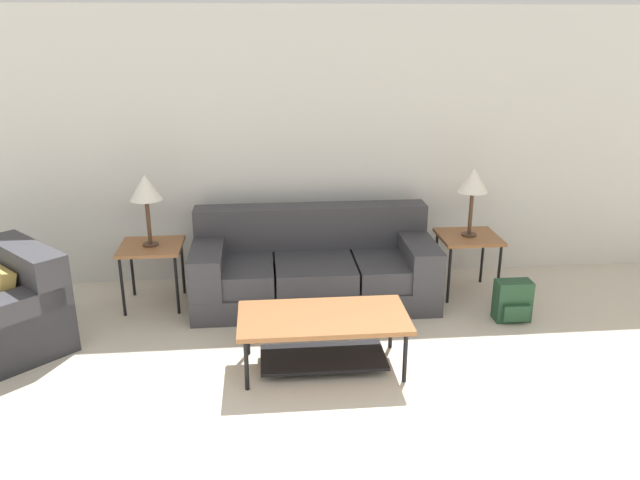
# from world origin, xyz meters

# --- Properties ---
(wall_back) EXTENTS (9.13, 0.06, 2.60)m
(wall_back) POSITION_xyz_m (0.00, 4.20, 1.30)
(wall_back) COLOR silver
(wall_back) RESTS_ON ground_plane
(couch) EXTENTS (2.18, 0.94, 0.82)m
(couch) POSITION_xyz_m (-0.06, 3.58, 0.29)
(couch) COLOR #38383D
(couch) RESTS_ON ground_plane
(coffee_table) EXTENTS (1.24, 0.62, 0.43)m
(coffee_table) POSITION_xyz_m (-0.09, 2.34, 0.32)
(coffee_table) COLOR #935B33
(coffee_table) RESTS_ON ground_plane
(side_table_left) EXTENTS (0.55, 0.52, 0.57)m
(side_table_left) POSITION_xyz_m (-1.51, 3.59, 0.51)
(side_table_left) COLOR #935B33
(side_table_left) RESTS_ON ground_plane
(side_table_right) EXTENTS (0.55, 0.52, 0.57)m
(side_table_right) POSITION_xyz_m (1.39, 3.59, 0.51)
(side_table_right) COLOR #935B33
(side_table_right) RESTS_ON ground_plane
(table_lamp_left) EXTENTS (0.28, 0.28, 0.64)m
(table_lamp_left) POSITION_xyz_m (-1.51, 3.59, 1.08)
(table_lamp_left) COLOR #472D1E
(table_lamp_left) RESTS_ON side_table_left
(table_lamp_right) EXTENTS (0.28, 0.28, 0.64)m
(table_lamp_right) POSITION_xyz_m (1.39, 3.59, 1.08)
(table_lamp_right) COLOR #472D1E
(table_lamp_right) RESTS_ON side_table_right
(backpack) EXTENTS (0.30, 0.24, 0.36)m
(backpack) POSITION_xyz_m (1.61, 2.98, 0.17)
(backpack) COLOR #23472D
(backpack) RESTS_ON ground_plane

